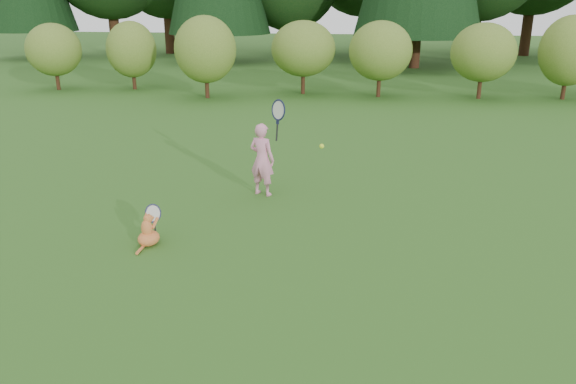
# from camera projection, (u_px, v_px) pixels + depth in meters

# --- Properties ---
(ground) EXTENTS (100.00, 100.00, 0.00)m
(ground) POSITION_uv_depth(u_px,v_px,m) (264.00, 262.00, 7.32)
(ground) COLOR #1F5217
(ground) RESTS_ON ground
(shrub_row) EXTENTS (28.00, 3.00, 2.80)m
(shrub_row) POSITION_uv_depth(u_px,v_px,m) (336.00, 56.00, 19.01)
(shrub_row) COLOR #526F22
(shrub_row) RESTS_ON ground
(child) EXTENTS (0.74, 0.51, 1.90)m
(child) POSITION_uv_depth(u_px,v_px,m) (263.00, 158.00, 9.62)
(child) COLOR pink
(child) RESTS_ON ground
(cat) EXTENTS (0.46, 0.70, 0.64)m
(cat) POSITION_uv_depth(u_px,v_px,m) (148.00, 228.00, 7.76)
(cat) COLOR #BD4724
(cat) RESTS_ON ground
(tennis_ball) EXTENTS (0.07, 0.07, 0.07)m
(tennis_ball) POSITION_uv_depth(u_px,v_px,m) (322.00, 146.00, 8.53)
(tennis_ball) COLOR #DAEB1B
(tennis_ball) RESTS_ON ground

